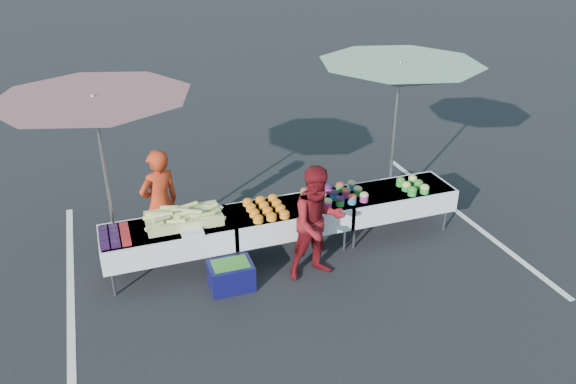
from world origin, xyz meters
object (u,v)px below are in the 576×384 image
object	(u,v)px
vendor	(160,204)
storage_bin	(231,275)
umbrella_right	(399,76)
table_right	(394,198)
umbrella_left	(95,112)
table_left	(168,237)
customer	(318,223)
table_center	(288,217)

from	to	relation	value
vendor	storage_bin	world-z (taller)	vendor
umbrella_right	storage_bin	bearing A→B (deg)	-158.38
table_right	umbrella_left	xyz separation A→B (m)	(-4.30, 0.40, 1.80)
table_left	customer	bearing A→B (deg)	-20.82
table_center	vendor	bearing A→B (deg)	163.03
umbrella_left	umbrella_right	world-z (taller)	umbrella_right
vendor	customer	bearing A→B (deg)	124.53
table_right	customer	world-z (taller)	customer
customer	table_center	bearing A→B (deg)	99.22
table_right	customer	xyz separation A→B (m)	(-1.63, -0.75, 0.26)
storage_bin	umbrella_right	bearing A→B (deg)	22.10
table_center	customer	world-z (taller)	customer
vendor	umbrella_right	distance (m)	4.16
table_center	table_right	world-z (taller)	same
umbrella_right	vendor	bearing A→B (deg)	-179.49
table_center	umbrella_left	xyz separation A→B (m)	(-2.50, 0.40, 1.80)
table_right	umbrella_left	size ratio (longest dim) A/B	0.66
table_center	table_right	bearing A→B (deg)	0.00
umbrella_left	storage_bin	size ratio (longest dim) A/B	4.66
vendor	customer	distance (m)	2.36
vendor	storage_bin	xyz separation A→B (m)	(0.73, -1.20, -0.65)
vendor	table_right	bearing A→B (deg)	149.21
table_center	table_left	bearing A→B (deg)	180.00
table_right	table_center	bearing A→B (deg)	180.00
table_right	umbrella_right	xyz separation A→B (m)	(0.25, 0.58, 1.82)
customer	umbrella_right	bearing A→B (deg)	31.61
table_right	storage_bin	xyz separation A→B (m)	(-2.87, -0.65, -0.38)
table_center	storage_bin	world-z (taller)	table_center
table_center	umbrella_left	size ratio (longest dim) A/B	0.66
table_left	vendor	size ratio (longest dim) A/B	1.09
table_center	vendor	distance (m)	1.90
vendor	umbrella_right	xyz separation A→B (m)	(3.86, 0.03, 1.55)
table_center	customer	size ratio (longest dim) A/B	1.10
customer	umbrella_left	bearing A→B (deg)	152.99
customer	storage_bin	size ratio (longest dim) A/B	2.78
table_center	umbrella_right	world-z (taller)	umbrella_right
table_left	umbrella_right	xyz separation A→B (m)	(3.85, 0.58, 1.82)
umbrella_right	umbrella_left	bearing A→B (deg)	-177.68
table_center	storage_bin	xyz separation A→B (m)	(-1.07, -0.65, -0.38)
umbrella_left	table_right	bearing A→B (deg)	-5.31
storage_bin	table_center	bearing A→B (deg)	31.90
vendor	customer	world-z (taller)	vendor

